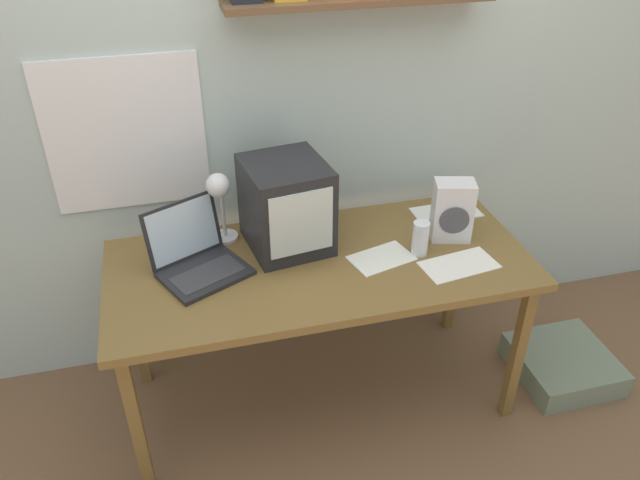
# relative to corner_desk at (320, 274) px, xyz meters

# --- Properties ---
(ground_plane) EXTENTS (12.00, 12.00, 0.00)m
(ground_plane) POSITION_rel_corner_desk_xyz_m (0.00, 0.00, -0.69)
(ground_plane) COLOR brown
(back_wall) EXTENTS (5.60, 0.24, 2.60)m
(back_wall) POSITION_rel_corner_desk_xyz_m (0.00, 0.50, 0.62)
(back_wall) COLOR silver
(back_wall) RESTS_ON ground_plane
(corner_desk) EXTENTS (1.66, 0.74, 0.75)m
(corner_desk) POSITION_rel_corner_desk_xyz_m (0.00, 0.00, 0.00)
(corner_desk) COLOR brown
(corner_desk) RESTS_ON ground_plane
(crt_monitor) EXTENTS (0.35, 0.37, 0.36)m
(crt_monitor) POSITION_rel_corner_desk_xyz_m (-0.10, 0.16, 0.24)
(crt_monitor) COLOR #232326
(crt_monitor) RESTS_ON corner_desk
(laptop) EXTENTS (0.40, 0.39, 0.25)m
(laptop) POSITION_rel_corner_desk_xyz_m (-0.47, 0.07, 0.13)
(laptop) COLOR #232326
(laptop) RESTS_ON corner_desk
(desk_lamp) EXTENTS (0.11, 0.16, 0.33)m
(desk_lamp) POSITION_rel_corner_desk_xyz_m (-0.35, 0.22, 0.29)
(desk_lamp) COLOR white
(desk_lamp) RESTS_ON corner_desk
(juice_glass) EXTENTS (0.07, 0.07, 0.14)m
(juice_glass) POSITION_rel_corner_desk_xyz_m (0.40, -0.04, 0.13)
(juice_glass) COLOR white
(juice_glass) RESTS_ON corner_desk
(space_heater) EXTENTS (0.18, 0.15, 0.26)m
(space_heater) POSITION_rel_corner_desk_xyz_m (0.57, 0.03, 0.19)
(space_heater) COLOR white
(space_heater) RESTS_ON corner_desk
(open_notebook) EXTENTS (0.28, 0.21, 0.00)m
(open_notebook) POSITION_rel_corner_desk_xyz_m (0.24, -0.04, 0.06)
(open_notebook) COLOR white
(open_notebook) RESTS_ON corner_desk
(printed_handout) EXTENTS (0.30, 0.17, 0.00)m
(printed_handout) POSITION_rel_corner_desk_xyz_m (0.64, 0.23, 0.06)
(printed_handout) COLOR white
(printed_handout) RESTS_ON corner_desk
(loose_paper_near_monitor) EXTENTS (0.31, 0.20, 0.00)m
(loose_paper_near_monitor) POSITION_rel_corner_desk_xyz_m (0.52, -0.16, 0.06)
(loose_paper_near_monitor) COLOR white
(loose_paper_near_monitor) RESTS_ON corner_desk
(floor_cushion) EXTENTS (0.43, 0.43, 0.12)m
(floor_cushion) POSITION_rel_corner_desk_xyz_m (1.14, -0.16, -0.62)
(floor_cushion) COLOR gray
(floor_cushion) RESTS_ON ground_plane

